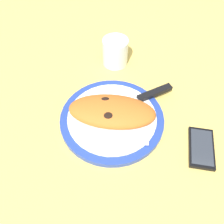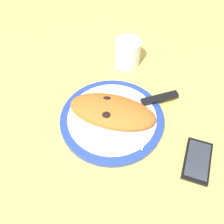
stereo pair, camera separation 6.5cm
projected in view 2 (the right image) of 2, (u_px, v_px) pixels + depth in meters
ground_plane at (112, 124)px, 69.67cm from camera, size 150.00×150.00×3.00cm
plate at (112, 119)px, 67.79cm from camera, size 27.64×27.64×1.82cm
calzone at (111, 110)px, 65.40cm from camera, size 22.87×11.60×4.57cm
fork at (117, 140)px, 62.37cm from camera, size 16.33×2.30×0.40cm
knife at (150, 101)px, 69.79cm from camera, size 20.76×13.86×1.20cm
smartphone at (197, 161)px, 60.58cm from camera, size 7.07×11.85×1.16cm
water_glass at (127, 54)px, 79.68cm from camera, size 7.96×7.96×8.60cm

